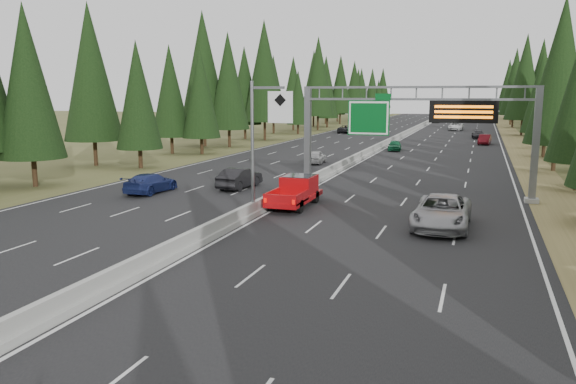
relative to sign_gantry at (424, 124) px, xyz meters
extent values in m
cube|color=black|center=(-8.92, 45.12, -5.23)|extent=(32.00, 260.00, 0.08)
cube|color=olive|center=(8.88, 45.12, -5.24)|extent=(3.60, 260.00, 0.06)
cube|color=#494F24|center=(-26.72, 45.12, -5.24)|extent=(3.60, 260.00, 0.06)
cube|color=gray|center=(-8.92, 45.12, -5.04)|extent=(0.70, 260.00, 0.30)
cube|color=gray|center=(-8.92, 45.12, -4.64)|extent=(0.30, 260.00, 0.60)
cube|color=slate|center=(-8.57, 0.12, -1.29)|extent=(0.45, 0.45, 7.80)
cube|color=gray|center=(-8.57, 0.12, -5.04)|extent=(0.90, 0.90, 0.30)
cube|color=slate|center=(7.28, 0.12, -1.29)|extent=(0.45, 0.45, 7.80)
cube|color=gray|center=(7.28, 0.12, -5.04)|extent=(0.90, 0.90, 0.30)
cube|color=slate|center=(-0.64, 0.12, 2.53)|extent=(15.85, 0.35, 0.16)
cube|color=slate|center=(-0.64, 0.12, 1.69)|extent=(15.85, 0.35, 0.16)
cube|color=#054C19|center=(-3.92, -0.13, 0.36)|extent=(3.00, 0.10, 2.50)
cube|color=silver|center=(-3.92, -0.19, 0.36)|extent=(2.85, 0.02, 2.35)
cube|color=#054C19|center=(-2.92, -0.13, 1.86)|extent=(1.10, 0.10, 0.45)
cube|color=black|center=(2.58, -0.18, 0.86)|extent=(4.50, 0.40, 1.50)
cube|color=orange|center=(2.58, -0.40, 1.21)|extent=(3.80, 0.02, 0.18)
cube|color=orange|center=(2.58, -0.40, 0.86)|extent=(3.80, 0.02, 0.18)
cube|color=orange|center=(2.58, -0.40, 0.51)|extent=(3.80, 0.02, 0.18)
cylinder|color=slate|center=(-8.92, -9.88, -1.19)|extent=(0.20, 0.20, 8.00)
cube|color=gray|center=(-8.92, -9.88, -5.09)|extent=(0.50, 0.50, 0.20)
cube|color=slate|center=(-7.92, -9.88, 2.41)|extent=(2.00, 0.15, 0.15)
cube|color=silver|center=(-7.12, -10.00, 1.31)|extent=(1.50, 0.06, 1.80)
cylinder|color=black|center=(10.54, 18.50, -3.96)|extent=(0.40, 0.40, 2.62)
cone|color=black|center=(10.54, 18.50, 4.23)|extent=(5.89, 5.89, 13.75)
cylinder|color=black|center=(10.85, 31.66, -4.32)|extent=(0.40, 0.40, 1.89)
cone|color=black|center=(10.85, 31.66, 1.58)|extent=(4.25, 4.25, 9.92)
cylinder|color=black|center=(11.18, 43.83, -4.21)|extent=(0.40, 0.40, 2.12)
cone|color=black|center=(11.18, 43.83, 2.40)|extent=(4.76, 4.76, 11.11)
cylinder|color=black|center=(15.69, 44.67, -4.08)|extent=(0.40, 0.40, 2.38)
cylinder|color=black|center=(11.93, 56.32, -4.38)|extent=(0.40, 0.40, 1.77)
cone|color=black|center=(11.93, 56.32, 1.16)|extent=(3.99, 3.99, 9.32)
cylinder|color=black|center=(15.32, 58.27, -3.85)|extent=(0.40, 0.40, 2.84)
cone|color=black|center=(15.32, 58.27, 5.03)|extent=(6.39, 6.39, 14.91)
cylinder|color=black|center=(10.54, 68.21, -3.85)|extent=(0.40, 0.40, 2.85)
cone|color=black|center=(10.54, 68.21, 5.04)|extent=(6.40, 6.40, 14.94)
cylinder|color=black|center=(14.87, 69.89, -4.10)|extent=(0.40, 0.40, 2.35)
cone|color=black|center=(14.87, 69.89, 3.23)|extent=(5.28, 5.28, 12.31)
cylinder|color=black|center=(11.60, 82.49, -3.97)|extent=(0.40, 0.40, 2.61)
cone|color=black|center=(11.60, 82.49, 4.18)|extent=(5.86, 5.86, 13.68)
cylinder|color=black|center=(14.52, 83.83, -3.81)|extent=(0.40, 0.40, 2.92)
cone|color=black|center=(14.52, 83.83, 5.32)|extent=(6.58, 6.58, 15.34)
cylinder|color=black|center=(10.18, 94.15, -3.89)|extent=(0.40, 0.40, 2.77)
cone|color=black|center=(10.18, 94.15, 4.75)|extent=(6.22, 6.22, 14.52)
cylinder|color=black|center=(14.18, 94.84, -4.29)|extent=(0.40, 0.40, 1.96)
cone|color=black|center=(14.18, 94.84, 1.83)|extent=(4.41, 4.41, 10.29)
cylinder|color=black|center=(10.22, 105.78, -4.10)|extent=(0.40, 0.40, 2.34)
cone|color=black|center=(10.22, 105.78, 3.23)|extent=(5.27, 5.27, 12.30)
cylinder|color=black|center=(14.19, 109.09, -4.26)|extent=(0.40, 0.40, 2.03)
cone|color=black|center=(14.19, 109.09, 2.07)|extent=(4.56, 4.56, 10.63)
cylinder|color=black|center=(11.22, 119.06, -4.32)|extent=(0.40, 0.40, 1.91)
cone|color=black|center=(11.22, 119.06, 1.64)|extent=(4.29, 4.29, 10.01)
cylinder|color=black|center=(14.63, 120.28, -3.79)|extent=(0.40, 0.40, 2.97)
cone|color=black|center=(14.63, 120.28, 5.48)|extent=(6.67, 6.67, 15.57)
cylinder|color=black|center=(10.33, 133.43, -3.90)|extent=(0.40, 0.40, 2.74)
cone|color=black|center=(10.33, 133.43, 4.67)|extent=(6.17, 6.17, 14.39)
cylinder|color=black|center=(14.40, 133.66, -3.91)|extent=(0.40, 0.40, 2.71)
cone|color=black|center=(14.40, 133.66, 4.55)|extent=(6.09, 6.09, 14.22)
cylinder|color=black|center=(11.30, 143.51, -3.97)|extent=(0.40, 0.40, 2.59)
cone|color=black|center=(11.30, 143.51, 4.11)|extent=(5.82, 5.82, 13.58)
cylinder|color=black|center=(14.80, 146.44, -4.31)|extent=(0.40, 0.40, 1.91)
cone|color=black|center=(14.80, 146.44, 1.67)|extent=(4.30, 4.30, 10.04)
cylinder|color=black|center=(12.03, 158.11, -3.92)|extent=(0.40, 0.40, 2.70)
cone|color=black|center=(12.03, 158.11, 4.52)|extent=(6.07, 6.07, 14.17)
cylinder|color=black|center=(14.96, 156.61, -4.09)|extent=(0.40, 0.40, 2.35)
cone|color=black|center=(14.96, 156.61, 3.24)|extent=(5.28, 5.28, 12.33)
cylinder|color=black|center=(-29.82, -5.04, -4.12)|extent=(0.40, 0.40, 2.29)
cone|color=black|center=(-29.82, -5.04, 3.05)|extent=(5.16, 5.16, 12.05)
cylinder|color=black|center=(-28.05, 7.12, -4.27)|extent=(0.40, 0.40, 2.00)
cone|color=black|center=(-28.05, 7.12, 1.98)|extent=(4.50, 4.50, 10.50)
cylinder|color=black|center=(-33.84, 7.71, -3.95)|extent=(0.40, 0.40, 2.63)
cone|color=black|center=(-33.84, 7.71, 4.27)|extent=(5.92, 5.92, 13.82)
cylinder|color=black|center=(-28.49, 20.97, -4.23)|extent=(0.40, 0.40, 2.07)
cone|color=black|center=(-28.49, 20.97, 2.24)|extent=(4.66, 4.66, 10.88)
cylinder|color=black|center=(-32.49, 20.70, -4.20)|extent=(0.40, 0.40, 2.13)
cone|color=black|center=(-32.49, 20.70, 2.45)|extent=(4.79, 4.79, 11.17)
cylinder|color=black|center=(-29.51, 31.12, -4.01)|extent=(0.40, 0.40, 2.52)
cone|color=black|center=(-29.51, 31.12, 3.85)|extent=(5.66, 5.66, 13.21)
cylinder|color=black|center=(-33.44, 31.37, -3.77)|extent=(0.40, 0.40, 3.00)
cone|color=black|center=(-33.44, 31.37, 5.62)|extent=(6.76, 6.76, 15.77)
cylinder|color=black|center=(-29.15, 43.83, -3.76)|extent=(0.40, 0.40, 3.01)
cone|color=black|center=(-29.15, 43.83, 5.66)|extent=(6.78, 6.78, 15.82)
cylinder|color=black|center=(-33.09, 45.01, -4.07)|extent=(0.40, 0.40, 2.40)
cone|color=black|center=(-33.09, 45.01, 3.44)|extent=(5.40, 5.40, 12.61)
cylinder|color=black|center=(-28.19, 58.14, -4.34)|extent=(0.40, 0.40, 1.86)
cone|color=black|center=(-28.19, 58.14, 1.46)|extent=(4.18, 4.18, 9.74)
cylinder|color=black|center=(-33.40, 59.26, -4.11)|extent=(0.40, 0.40, 2.32)
cone|color=black|center=(-33.40, 59.26, 3.12)|extent=(5.21, 5.21, 12.16)
cylinder|color=black|center=(-27.92, 70.41, -3.77)|extent=(0.40, 0.40, 3.00)
cone|color=black|center=(-27.92, 70.41, 5.59)|extent=(6.74, 6.74, 15.73)
cylinder|color=black|center=(-32.93, 69.57, -4.08)|extent=(0.40, 0.40, 2.38)
cone|color=black|center=(-32.93, 69.57, 3.38)|extent=(5.37, 5.37, 12.52)
cylinder|color=black|center=(-28.72, 80.72, -4.21)|extent=(0.40, 0.40, 2.12)
cone|color=black|center=(-28.72, 80.72, 2.41)|extent=(4.77, 4.77, 11.13)
cylinder|color=black|center=(-32.65, 83.29, -3.90)|extent=(0.40, 0.40, 2.73)
cone|color=black|center=(-32.65, 83.29, 4.63)|extent=(6.15, 6.15, 14.34)
cylinder|color=black|center=(-29.76, 96.84, -3.92)|extent=(0.40, 0.40, 2.69)
cone|color=black|center=(-29.76, 96.84, 4.48)|extent=(6.05, 6.05, 14.12)
cylinder|color=black|center=(-33.22, 95.88, -3.93)|extent=(0.40, 0.40, 2.67)
cone|color=black|center=(-33.22, 95.88, 4.42)|extent=(6.01, 6.01, 14.03)
cylinder|color=black|center=(-28.61, 107.29, -3.98)|extent=(0.40, 0.40, 2.57)
cone|color=black|center=(-28.61, 107.29, 4.05)|extent=(5.78, 5.78, 13.50)
cylinder|color=black|center=(-33.27, 108.11, -4.31)|extent=(0.40, 0.40, 1.91)
cone|color=black|center=(-33.27, 108.11, 1.66)|extent=(4.30, 4.30, 10.04)
cylinder|color=black|center=(-29.03, 118.51, -4.10)|extent=(0.40, 0.40, 2.34)
cone|color=black|center=(-29.03, 118.51, 3.21)|extent=(5.26, 5.26, 12.28)
cylinder|color=black|center=(-32.36, 120.08, -4.39)|extent=(0.40, 0.40, 1.76)
cone|color=black|center=(-32.36, 120.08, 1.12)|extent=(3.97, 3.97, 9.25)
cylinder|color=black|center=(-29.18, 134.61, -4.14)|extent=(0.40, 0.40, 2.26)
cone|color=black|center=(-29.18, 134.61, 2.92)|extent=(5.08, 5.08, 11.86)
cylinder|color=black|center=(-32.52, 130.73, -4.07)|extent=(0.40, 0.40, 2.40)
cone|color=black|center=(-32.52, 130.73, 3.43)|extent=(5.40, 5.40, 12.60)
cylinder|color=black|center=(-28.49, 143.35, -4.30)|extent=(0.40, 0.40, 1.93)
cone|color=black|center=(-28.49, 143.35, 1.73)|extent=(4.35, 4.35, 10.14)
cylinder|color=black|center=(-33.32, 143.17, -4.28)|extent=(0.40, 0.40, 1.98)
cone|color=black|center=(-33.32, 143.17, 1.90)|extent=(4.45, 4.45, 10.38)
cylinder|color=black|center=(-29.89, 159.42, -3.95)|extent=(0.40, 0.40, 2.63)
cone|color=black|center=(-29.89, 159.42, 4.26)|extent=(5.92, 5.92, 13.81)
cylinder|color=black|center=(-32.98, 156.17, -3.97)|extent=(0.40, 0.40, 2.60)
cone|color=black|center=(-32.98, 156.17, 4.17)|extent=(5.86, 5.86, 13.67)
imported|color=#9C9CA0|center=(2.02, -9.33, -4.31)|extent=(3.03, 6.40, 1.77)
cylinder|color=black|center=(-8.32, -8.26, -4.76)|extent=(0.32, 0.85, 0.85)
cylinder|color=black|center=(-6.51, -8.26, -4.76)|extent=(0.32, 0.85, 0.85)
cylinder|color=black|center=(-8.32, -4.76, -4.76)|extent=(0.32, 0.85, 0.85)
cylinder|color=black|center=(-6.51, -4.76, -4.76)|extent=(0.32, 0.85, 0.85)
cube|color=#B90B0F|center=(-7.42, -6.46, -4.61)|extent=(2.12, 5.94, 0.32)
cube|color=#B90B0F|center=(-7.42, -5.50, -3.86)|extent=(2.02, 2.33, 1.17)
cube|color=black|center=(-7.42, -5.50, -3.54)|extent=(1.80, 2.02, 0.58)
cube|color=#B90B0F|center=(-8.42, -8.05, -4.23)|extent=(0.11, 2.55, 0.64)
cube|color=#B90B0F|center=(-6.41, -8.05, -4.23)|extent=(0.11, 2.55, 0.64)
cube|color=#B90B0F|center=(-7.42, -9.32, -4.23)|extent=(2.12, 0.11, 0.64)
imported|color=#17643B|center=(-6.76, 32.84, -4.51)|extent=(1.96, 4.12, 1.36)
imported|color=#5A0C14|center=(4.31, 46.18, -4.46)|extent=(1.94, 4.53, 1.45)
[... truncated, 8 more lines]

